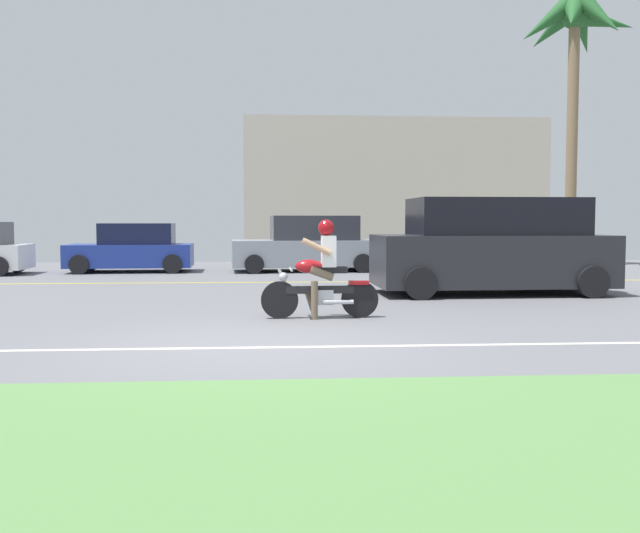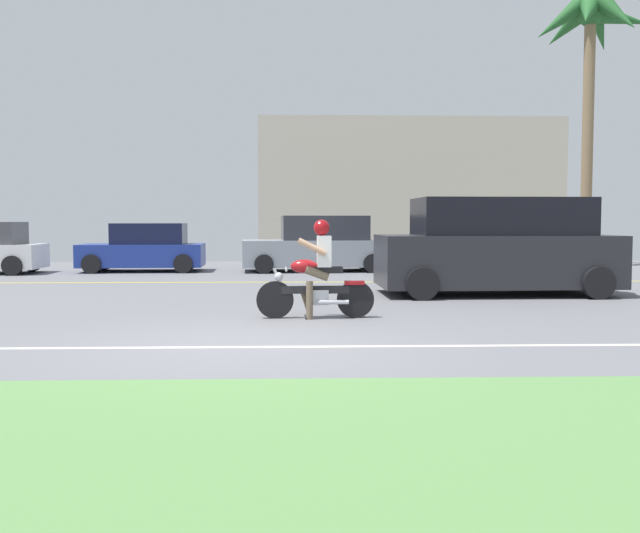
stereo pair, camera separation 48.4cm
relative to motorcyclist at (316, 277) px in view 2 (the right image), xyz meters
The scene contains 11 objects.
ground 1.31m from the motorcyclist, 144.97° to the left, with size 56.00×30.00×0.04m, color slate.
grass_median 6.55m from the motorcyclist, 98.09° to the right, with size 56.00×3.80×0.06m, color #5B8C4C.
lane_line_near 2.80m from the motorcyclist, 109.71° to the right, with size 50.40×0.12×0.01m, color silver.
lane_line_far 6.64m from the motorcyclist, 97.99° to the left, with size 50.40×0.12×0.01m, color yellow.
motorcyclist is the anchor object (origin of this frame).
suv_nearby 5.20m from the motorcyclist, 42.07° to the left, with size 5.04×2.34×2.00m.
parked_car_1 11.58m from the motorcyclist, 115.02° to the left, with size 3.71×2.03×1.45m.
parked_car_2 10.45m from the motorcyclist, 88.04° to the left, with size 4.54×2.26×1.68m.
parked_car_3 11.34m from the motorcyclist, 57.34° to the left, with size 4.24×1.89×1.47m.
palm_tree_0 16.86m from the motorcyclist, 52.60° to the left, with size 3.98×3.88×9.09m.
building_far 19.25m from the motorcyclist, 77.06° to the left, with size 12.16×4.00×5.62m, color beige.
Camera 2 is at (0.60, -8.73, 1.53)m, focal length 39.86 mm.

